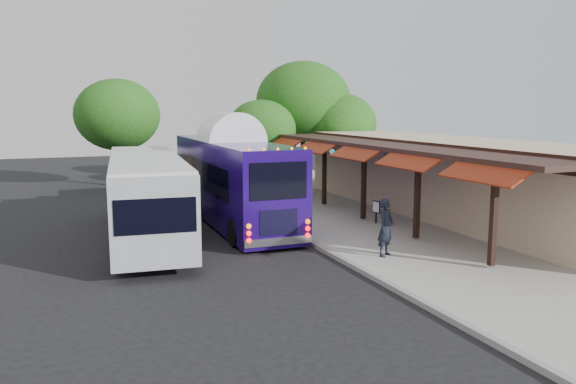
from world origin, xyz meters
name	(u,v)px	position (x,y,z in m)	size (l,w,h in m)	color
ground	(325,253)	(0.00, 0.00, 0.00)	(90.00, 90.00, 0.00)	black
sidewalk	(387,220)	(5.00, 4.00, 0.07)	(10.00, 40.00, 0.15)	#9E9B93
curb	(284,229)	(0.05, 4.00, 0.07)	(0.20, 40.00, 0.16)	gray
station_shelter	(451,177)	(8.38, 4.00, 1.85)	(8.15, 20.00, 3.60)	tan
coach_bus	(231,175)	(-1.45, 6.61, 2.08)	(2.63, 12.14, 3.87)	#200862
city_bus	(146,193)	(-5.42, 4.74, 1.77)	(3.66, 12.11, 3.20)	gray
ped_a	(386,227)	(1.49, -1.55, 1.13)	(0.71, 0.47, 1.95)	black
ped_b	(293,191)	(2.28, 8.45, 0.92)	(0.75, 0.59, 1.55)	black
ped_c	(272,189)	(1.48, 9.30, 0.96)	(0.94, 0.39, 1.61)	black
ped_d	(276,191)	(1.18, 7.94, 1.05)	(1.16, 0.67, 1.80)	black
sign_board	(376,208)	(3.98, 3.24, 0.81)	(0.15, 0.44, 0.97)	black
tree_left	(261,130)	(3.21, 15.93, 3.70)	(4.34, 4.34, 5.56)	#382314
tree_mid	(303,102)	(6.83, 17.78, 5.44)	(6.37, 6.37, 8.15)	#382314
tree_right	(341,124)	(8.79, 16.06, 4.00)	(4.69, 4.69, 6.00)	#382314
tree_far	(117,115)	(-4.98, 20.45, 4.60)	(5.39, 5.39, 6.90)	#382314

